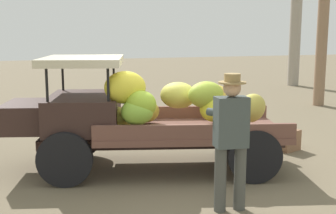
{
  "coord_description": "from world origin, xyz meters",
  "views": [
    {
      "loc": [
        2.4,
        6.44,
        2.25
      ],
      "look_at": [
        0.2,
        -0.29,
        1.03
      ],
      "focal_mm": 47.27,
      "sensor_mm": 36.0,
      "label": 1
    }
  ],
  "objects": [
    {
      "name": "truck",
      "position": [
        0.76,
        -0.39,
        0.91
      ],
      "size": [
        4.66,
        2.64,
        1.85
      ],
      "rotation": [
        0.0,
        0.0,
        -0.26
      ],
      "color": "#32211D",
      "rests_on": "ground"
    },
    {
      "name": "farmer",
      "position": [
        -0.01,
        1.61,
        0.99
      ],
      "size": [
        0.52,
        0.48,
        1.75
      ],
      "rotation": [
        0.0,
        0.0,
        -1.68
      ],
      "color": "#474843",
      "rests_on": "ground"
    },
    {
      "name": "ground_plane",
      "position": [
        0.0,
        0.0,
        0.0
      ],
      "size": [
        60.0,
        60.0,
        0.0
      ],
      "primitive_type": "plane",
      "color": "#70624B"
    },
    {
      "name": "wooden_crate",
      "position": [
        -2.31,
        -0.68,
        0.2
      ],
      "size": [
        0.55,
        0.51,
        0.39
      ],
      "primitive_type": "cube",
      "rotation": [
        0.0,
        0.0,
        0.38
      ],
      "color": "#855E43",
      "rests_on": "ground"
    }
  ]
}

